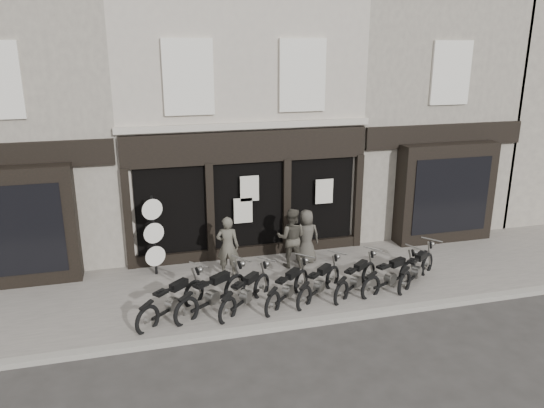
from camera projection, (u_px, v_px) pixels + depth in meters
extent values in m
plane|color=#2D2B28|center=(275.00, 303.00, 13.36)|extent=(90.00, 90.00, 0.00)
cube|color=#66605A|center=(266.00, 286.00, 14.17)|extent=(30.00, 4.20, 0.12)
cube|color=gray|center=(289.00, 325.00, 12.19)|extent=(30.00, 0.25, 0.13)
cube|color=#B8AD9D|center=(228.00, 111.00, 17.70)|extent=(7.20, 6.00, 8.20)
cube|color=black|center=(248.00, 147.00, 15.05)|extent=(7.10, 0.18, 0.90)
cube|color=black|center=(248.00, 211.00, 15.67)|extent=(6.50, 0.10, 2.95)
cube|color=black|center=(250.00, 252.00, 15.98)|extent=(7.10, 0.20, 0.44)
cube|color=#B3AA9B|center=(248.00, 126.00, 14.90)|extent=(7.30, 0.22, 0.18)
cube|color=silver|center=(188.00, 77.00, 14.11)|extent=(1.35, 0.12, 2.00)
cube|color=black|center=(188.00, 77.00, 14.14)|extent=(1.05, 0.06, 1.70)
cube|color=silver|center=(302.00, 75.00, 14.90)|extent=(1.35, 0.12, 2.00)
cube|color=black|center=(302.00, 75.00, 14.93)|extent=(1.05, 0.06, 1.70)
cube|color=black|center=(128.00, 220.00, 14.73)|extent=(0.22, 0.22, 3.00)
cube|color=black|center=(210.00, 214.00, 15.30)|extent=(0.22, 0.22, 3.00)
cube|color=black|center=(286.00, 208.00, 15.87)|extent=(0.22, 0.22, 3.00)
cube|color=black|center=(357.00, 202.00, 16.44)|extent=(0.22, 0.22, 3.00)
cube|color=silver|center=(249.00, 189.00, 15.29)|extent=(0.55, 0.04, 0.75)
cube|color=silver|center=(324.00, 191.00, 15.93)|extent=(0.55, 0.04, 0.75)
cube|color=silver|center=(243.00, 211.00, 15.43)|extent=(0.55, 0.04, 0.75)
cube|color=#9C9484|center=(22.00, 117.00, 16.13)|extent=(5.50, 6.00, 8.20)
cube|color=black|center=(12.00, 227.00, 13.74)|extent=(3.20, 0.70, 3.20)
cube|color=black|center=(10.00, 232.00, 13.42)|extent=(2.60, 0.06, 2.40)
cube|color=black|center=(4.00, 157.00, 13.49)|extent=(5.40, 0.16, 0.70)
cube|color=#9C9484|center=(400.00, 105.00, 19.27)|extent=(5.50, 6.00, 8.20)
cube|color=black|center=(445.00, 193.00, 16.88)|extent=(3.20, 0.70, 3.20)
cube|color=black|center=(451.00, 196.00, 16.56)|extent=(2.60, 0.06, 2.40)
cube|color=black|center=(445.00, 135.00, 16.63)|extent=(5.40, 0.16, 0.70)
cube|color=silver|center=(451.00, 73.00, 16.08)|extent=(1.30, 0.10, 1.90)
cube|color=black|center=(450.00, 73.00, 16.11)|extent=(1.00, 0.06, 1.60)
torus|color=black|center=(194.00, 294.00, 13.05)|extent=(0.60, 0.55, 0.72)
torus|color=black|center=(148.00, 320.00, 11.82)|extent=(0.60, 0.55, 0.72)
cube|color=black|center=(172.00, 308.00, 12.44)|extent=(0.98, 0.88, 0.06)
cube|color=gray|center=(172.00, 305.00, 12.44)|extent=(0.32, 0.31, 0.28)
cube|color=black|center=(179.00, 285.00, 12.52)|extent=(0.49, 0.46, 0.18)
cube|color=black|center=(161.00, 293.00, 12.03)|extent=(0.38, 0.37, 0.06)
cylinder|color=gray|center=(199.00, 265.00, 13.03)|extent=(0.44, 0.49, 0.04)
torus|color=black|center=(235.00, 288.00, 13.32)|extent=(0.68, 0.52, 0.75)
torus|color=black|center=(186.00, 312.00, 12.14)|extent=(0.68, 0.52, 0.75)
cube|color=black|center=(212.00, 301.00, 12.74)|extent=(1.11, 0.80, 0.07)
cube|color=gray|center=(212.00, 298.00, 12.73)|extent=(0.33, 0.32, 0.29)
cube|color=black|center=(220.00, 278.00, 12.80)|extent=(0.53, 0.45, 0.19)
cube|color=black|center=(201.00, 285.00, 12.33)|extent=(0.40, 0.37, 0.07)
cylinder|color=gray|center=(241.00, 258.00, 13.28)|extent=(0.40, 0.55, 0.04)
torus|color=black|center=(261.00, 287.00, 13.47)|extent=(0.56, 0.55, 0.70)
torus|color=black|center=(228.00, 311.00, 12.25)|extent=(0.56, 0.55, 0.70)
cube|color=black|center=(245.00, 300.00, 12.87)|extent=(0.91, 0.89, 0.06)
cube|color=gray|center=(246.00, 296.00, 12.87)|extent=(0.30, 0.30, 0.27)
cube|color=black|center=(251.00, 278.00, 12.95)|extent=(0.46, 0.45, 0.17)
cube|color=black|center=(238.00, 285.00, 12.47)|extent=(0.36, 0.36, 0.06)
cylinder|color=gray|center=(266.00, 259.00, 13.46)|extent=(0.44, 0.45, 0.04)
torus|color=black|center=(301.00, 282.00, 13.74)|extent=(0.55, 0.54, 0.68)
torus|color=black|center=(273.00, 305.00, 12.55)|extent=(0.55, 0.54, 0.68)
cube|color=black|center=(287.00, 294.00, 13.16)|extent=(0.88, 0.87, 0.06)
cube|color=gray|center=(288.00, 291.00, 13.15)|extent=(0.30, 0.30, 0.26)
cube|color=black|center=(293.00, 274.00, 13.24)|extent=(0.45, 0.44, 0.17)
cube|color=black|center=(282.00, 281.00, 12.76)|extent=(0.35, 0.35, 0.06)
cylinder|color=gray|center=(305.00, 256.00, 13.73)|extent=(0.43, 0.44, 0.04)
torus|color=black|center=(332.00, 278.00, 13.98)|extent=(0.57, 0.51, 0.68)
torus|color=black|center=(304.00, 299.00, 12.84)|extent=(0.57, 0.51, 0.68)
cube|color=black|center=(319.00, 289.00, 13.42)|extent=(0.93, 0.81, 0.06)
cube|color=gray|center=(319.00, 286.00, 13.42)|extent=(0.30, 0.29, 0.26)
cube|color=black|center=(324.00, 269.00, 13.49)|extent=(0.46, 0.43, 0.17)
cube|color=black|center=(313.00, 276.00, 13.04)|extent=(0.36, 0.35, 0.06)
cylinder|color=gray|center=(337.00, 252.00, 13.96)|extent=(0.41, 0.46, 0.04)
torus|color=black|center=(368.00, 274.00, 14.21)|extent=(0.59, 0.49, 0.68)
torus|color=black|center=(341.00, 294.00, 13.10)|extent=(0.59, 0.49, 0.68)
cube|color=black|center=(355.00, 285.00, 13.67)|extent=(0.97, 0.77, 0.06)
cube|color=gray|center=(356.00, 282.00, 13.66)|extent=(0.30, 0.29, 0.26)
cube|color=black|center=(361.00, 265.00, 13.74)|extent=(0.47, 0.42, 0.17)
cube|color=black|center=(350.00, 271.00, 13.29)|extent=(0.36, 0.34, 0.06)
cylinder|color=gray|center=(373.00, 249.00, 14.19)|extent=(0.39, 0.48, 0.04)
torus|color=black|center=(408.00, 273.00, 14.27)|extent=(0.68, 0.37, 0.70)
torus|color=black|center=(371.00, 288.00, 13.37)|extent=(0.68, 0.37, 0.70)
cube|color=black|center=(390.00, 282.00, 13.83)|extent=(1.14, 0.54, 0.06)
cube|color=gray|center=(390.00, 279.00, 13.82)|extent=(0.30, 0.27, 0.27)
cube|color=black|center=(397.00, 262.00, 13.86)|extent=(0.50, 0.35, 0.18)
cube|color=black|center=(383.00, 267.00, 13.50)|extent=(0.37, 0.31, 0.06)
cylinder|color=gray|center=(415.00, 247.00, 14.21)|extent=(0.28, 0.56, 0.04)
torus|color=black|center=(427.00, 265.00, 14.77)|extent=(0.62, 0.51, 0.71)
torus|color=black|center=(404.00, 284.00, 13.62)|extent=(0.62, 0.51, 0.71)
cube|color=black|center=(416.00, 275.00, 14.20)|extent=(1.01, 0.80, 0.06)
cube|color=gray|center=(416.00, 272.00, 14.20)|extent=(0.31, 0.30, 0.27)
cube|color=black|center=(421.00, 256.00, 14.27)|extent=(0.49, 0.43, 0.18)
cube|color=black|center=(413.00, 261.00, 13.81)|extent=(0.37, 0.36, 0.06)
cylinder|color=gray|center=(432.00, 240.00, 14.74)|extent=(0.40, 0.50, 0.04)
imported|color=#4C493E|center=(228.00, 246.00, 14.42)|extent=(0.71, 0.57, 1.70)
imported|color=#403D34|center=(291.00, 238.00, 15.03)|extent=(1.01, 0.90, 1.73)
imported|color=#3F3C35|center=(306.00, 237.00, 15.30)|extent=(0.82, 0.57, 1.60)
cylinder|color=black|center=(157.00, 277.00, 14.77)|extent=(0.37, 0.37, 0.06)
cylinder|color=black|center=(154.00, 238.00, 14.43)|extent=(0.07, 0.07, 2.38)
cylinder|color=black|center=(152.00, 209.00, 14.16)|extent=(0.56, 0.23, 0.58)
cylinder|color=silver|center=(152.00, 209.00, 14.13)|extent=(0.55, 0.20, 0.58)
cylinder|color=black|center=(154.00, 233.00, 14.35)|extent=(0.56, 0.23, 0.58)
cylinder|color=silver|center=(154.00, 233.00, 14.33)|extent=(0.55, 0.20, 0.58)
cylinder|color=black|center=(155.00, 256.00, 14.55)|extent=(0.56, 0.23, 0.58)
cylinder|color=silver|center=(155.00, 256.00, 14.53)|extent=(0.55, 0.20, 0.58)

